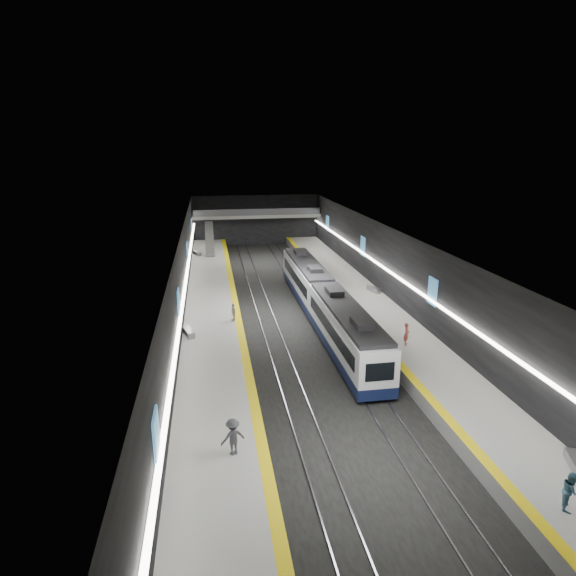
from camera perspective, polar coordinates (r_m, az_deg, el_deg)
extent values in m
plane|color=black|center=(45.77, 0.58, -3.48)|extent=(70.00, 70.00, 0.00)
cube|color=beige|center=(43.66, 0.61, 6.42)|extent=(20.00, 70.00, 0.04)
cube|color=black|center=(44.00, -12.35, 0.76)|extent=(0.04, 70.00, 8.00)
cube|color=black|center=(47.25, 12.63, 1.84)|extent=(0.04, 70.00, 8.00)
cube|color=black|center=(78.56, -3.85, 8.02)|extent=(20.00, 0.04, 8.00)
cube|color=slate|center=(44.99, -8.89, -3.38)|extent=(5.00, 70.00, 1.00)
cube|color=#A6A6A1|center=(44.82, -8.92, -2.76)|extent=(5.00, 70.00, 0.02)
cube|color=yellow|center=(44.86, -6.11, -2.62)|extent=(0.60, 70.00, 0.02)
cube|color=slate|center=(47.40, 9.55, -2.36)|extent=(5.00, 70.00, 1.00)
cube|color=#A6A6A1|center=(47.24, 9.58, -1.77)|extent=(5.00, 70.00, 0.02)
cube|color=yellow|center=(46.59, 7.02, -1.91)|extent=(0.60, 70.00, 0.02)
cube|color=gray|center=(45.33, -3.44, -3.63)|extent=(0.08, 70.00, 0.12)
cube|color=gray|center=(45.49, -1.64, -3.53)|extent=(0.08, 70.00, 0.12)
cube|color=gray|center=(46.07, 2.76, -3.28)|extent=(0.08, 70.00, 0.12)
cube|color=gray|center=(46.38, 4.51, -3.18)|extent=(0.08, 70.00, 0.12)
cube|color=#10183B|center=(37.64, 6.81, -6.97)|extent=(2.65, 15.00, 0.80)
cube|color=white|center=(37.01, 6.90, -4.63)|extent=(2.65, 15.00, 2.50)
cube|color=black|center=(36.53, 6.98, -2.58)|extent=(2.44, 14.25, 0.30)
cube|color=black|center=(37.00, 6.90, -4.56)|extent=(2.69, 13.20, 1.00)
cube|color=black|center=(30.51, 10.84, -9.75)|extent=(1.85, 0.05, 1.20)
cube|color=#10183B|center=(51.32, 2.23, -0.36)|extent=(2.65, 15.00, 0.80)
cube|color=white|center=(50.86, 2.25, 1.42)|extent=(2.65, 15.00, 2.50)
cube|color=black|center=(50.51, 2.27, 2.95)|extent=(2.44, 14.25, 0.30)
cube|color=black|center=(50.84, 2.25, 1.48)|extent=(2.69, 13.20, 1.00)
cube|color=black|center=(43.84, 4.21, -1.20)|extent=(1.85, 0.05, 1.20)
cube|color=#3E84BC|center=(20.81, -15.33, -16.80)|extent=(0.10, 1.50, 2.20)
cube|color=#3E84BC|center=(36.20, -12.82, -1.90)|extent=(0.10, 1.50, 2.20)
cube|color=#3E84BC|center=(53.57, -11.83, 4.18)|extent=(0.10, 1.50, 2.20)
cube|color=#3E84BC|center=(70.27, -11.34, 7.13)|extent=(0.10, 1.50, 2.20)
cube|color=#3E84BC|center=(40.07, 16.75, -0.39)|extent=(0.10, 1.50, 2.20)
cube|color=#3E84BC|center=(56.26, 8.85, 4.92)|extent=(0.10, 1.50, 2.20)
cube|color=#3E84BC|center=(72.34, 4.69, 7.66)|extent=(0.10, 1.50, 2.20)
cube|color=white|center=(44.04, -12.07, 0.53)|extent=(0.25, 68.60, 0.12)
cube|color=white|center=(47.23, 12.39, 1.60)|extent=(0.25, 68.60, 0.12)
cube|color=gray|center=(76.44, -3.72, 8.54)|extent=(20.00, 3.00, 0.50)
cube|color=#47474C|center=(74.91, -3.62, 8.96)|extent=(19.60, 0.08, 1.00)
cube|color=#99999E|center=(69.52, -9.29, 5.79)|extent=(1.20, 7.50, 3.92)
cube|color=#99999E|center=(39.74, -11.72, -5.14)|extent=(1.11, 2.02, 0.48)
cube|color=#99999E|center=(68.16, -10.73, 4.07)|extent=(1.18, 1.98, 0.47)
cube|color=#99999E|center=(27.86, 30.98, -17.44)|extent=(1.21, 1.99, 0.47)
cube|color=#99999E|center=(50.97, 10.13, -0.15)|extent=(1.00, 2.03, 0.48)
imported|color=#C6534A|center=(37.93, 13.87, -5.32)|extent=(0.65, 0.76, 1.76)
imported|color=teal|center=(24.81, 30.47, -20.04)|extent=(1.01, 1.06, 1.73)
imported|color=silver|center=(42.04, -6.50, -2.86)|extent=(0.61, 1.00, 1.58)
imported|color=#414148|center=(24.90, -6.55, -17.14)|extent=(1.40, 1.08, 1.92)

